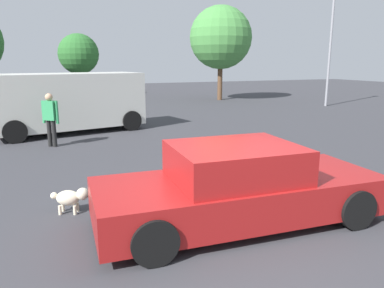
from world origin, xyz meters
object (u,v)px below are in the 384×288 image
at_px(pedestrian, 50,115).
at_px(light_post_mid, 332,18).
at_px(sedan_foreground, 238,187).
at_px(van_white, 68,101).
at_px(dog, 71,197).

relative_size(pedestrian, light_post_mid, 0.22).
xyz_separation_m(sedan_foreground, van_white, (-1.84, 9.39, 0.58)).
bearing_deg(sedan_foreground, dog, 153.40).
relative_size(sedan_foreground, dog, 7.42).
height_order(sedan_foreground, pedestrian, pedestrian).
height_order(sedan_foreground, van_white, van_white).
height_order(van_white, light_post_mid, light_post_mid).
distance_m(dog, van_white, 8.03).
distance_m(pedestrian, light_post_mid, 16.89).
bearing_deg(van_white, sedan_foreground, 89.83).
relative_size(van_white, pedestrian, 3.39).
distance_m(dog, light_post_mid, 19.46).
bearing_deg(pedestrian, sedan_foreground, -121.71).
distance_m(sedan_foreground, van_white, 9.59).
xyz_separation_m(dog, light_post_mid, (15.48, 10.82, 4.70)).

